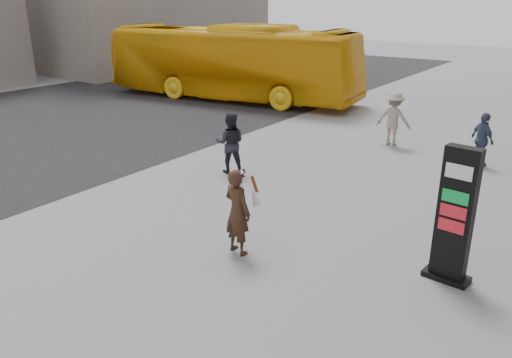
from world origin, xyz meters
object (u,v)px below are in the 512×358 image
Objects in this scene: pedestrian_a at (230,143)px; pedestrian_b at (394,118)px; info_pylon at (455,216)px; pedestrian_c at (482,140)px; woman at (238,211)px; bus at (231,62)px.

pedestrian_a is 6.23m from pedestrian_b.
pedestrian_b is (-4.13, 7.96, -0.33)m from info_pylon.
pedestrian_c is (5.82, 4.91, -0.07)m from pedestrian_a.
info_pylon is 1.42× the size of woman.
bus is at bearing -41.43° from woman.
bus is 11.38m from pedestrian_a.
woman is at bearing -154.04° from info_pylon.
info_pylon is at bearing -149.71° from woman.
bus is 7.98× the size of pedestrian_c.
pedestrian_a is 7.61m from pedestrian_c.
woman is 0.95× the size of pedestrian_b.
pedestrian_b is at bearing -77.67° from woman.
bus is 10.36m from pedestrian_b.
bus reaches higher than pedestrian_a.
info_pylon is 17.92m from bus.
pedestrian_c is (-1.09, 7.29, -0.44)m from info_pylon.
bus reaches higher than woman.
pedestrian_c is at bearing 104.07° from info_pylon.
info_pylon is at bearing 140.80° from pedestrian_c.
bus is at bearing -21.60° from pedestrian_b.
pedestrian_c is (2.65, 8.67, -0.09)m from woman.
woman is 9.36m from pedestrian_b.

